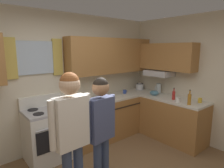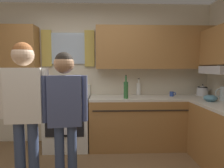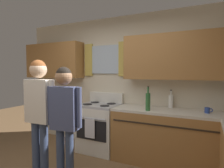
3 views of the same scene
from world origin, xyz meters
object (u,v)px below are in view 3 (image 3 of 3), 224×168
Objects in this scene: bottle_wine_green at (148,101)px; stove_oven at (100,126)px; adult_left at (39,106)px; mug_cobalt_blue at (208,110)px; bottle_milk_white at (171,101)px; adult_in_plaid at (64,113)px.

stove_oven is at bearing 169.18° from bottle_wine_green.
adult_left is at bearing -99.24° from stove_oven.
mug_cobalt_blue is at bearing 32.46° from adult_left.
adult_in_plaid is (-1.07, -1.50, -0.02)m from bottle_milk_white.
bottle_wine_green is at bearing 53.89° from adult_in_plaid.
adult_in_plaid reaches higher than bottle_milk_white.
stove_oven is at bearing 80.76° from adult_left.
mug_cobalt_blue is at bearing 38.26° from adult_in_plaid.
adult_in_plaid is (-0.79, -1.08, -0.05)m from bottle_wine_green.
mug_cobalt_blue is at bearing -19.41° from bottle_milk_white.
adult_left is 1.06× the size of adult_in_plaid.
bottle_milk_white is at bearing 54.36° from adult_in_plaid.
adult_left is 0.43m from adult_in_plaid.
adult_left reaches higher than bottle_milk_white.
stove_oven reaches higher than mug_cobalt_blue.
bottle_wine_green is 1.34m from adult_in_plaid.
mug_cobalt_blue is 2.45m from adult_left.
bottle_wine_green reaches higher than mug_cobalt_blue.
bottle_milk_white reaches higher than mug_cobalt_blue.
stove_oven is 1.42m from bottle_milk_white.
mug_cobalt_blue is (1.86, 0.03, 0.48)m from stove_oven.
bottle_milk_white is 0.20× the size of adult_in_plaid.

